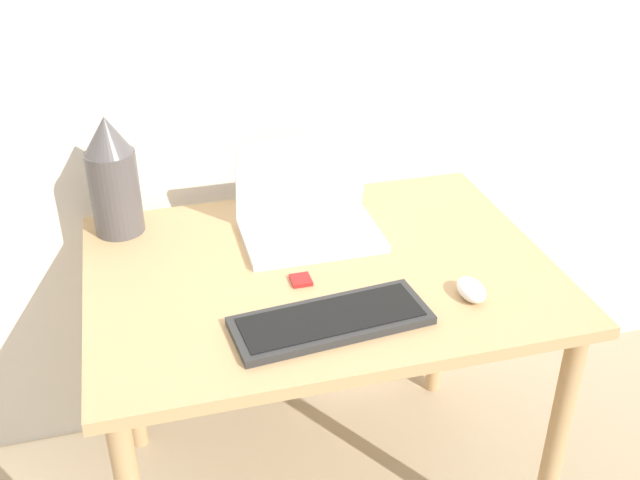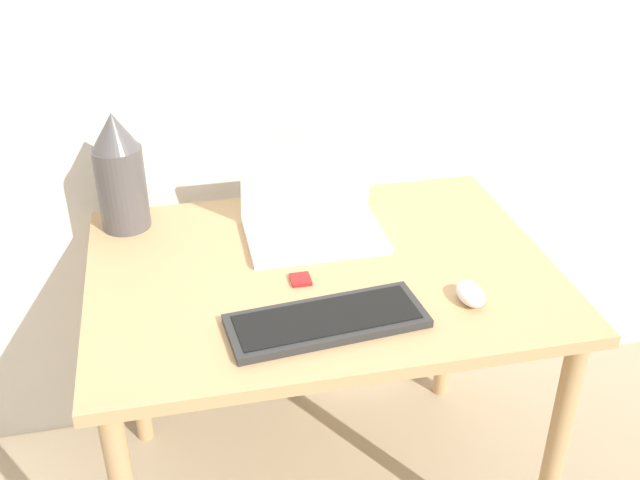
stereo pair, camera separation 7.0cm
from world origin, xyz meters
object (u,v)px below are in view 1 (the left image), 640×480
keyboard (331,320)px  vase (113,177)px  mouse (471,290)px  mp3_player (301,280)px  laptop (308,214)px

keyboard → vase: vase is taller
mouse → keyboard: bearing=-177.3°
mp3_player → keyboard: bearing=-82.8°
laptop → mouse: bearing=-53.7°
laptop → vase: bearing=163.3°
mouse → mp3_player: bearing=155.5°
vase → keyboard: bearing=-52.2°
laptop → keyboard: (-0.05, -0.39, -0.04)m
laptop → vase: size_ratio=1.10×
laptop → mouse: (0.28, -0.38, -0.03)m
mouse → vase: (-0.74, 0.52, 0.13)m
keyboard → mouse: mouse is taller
keyboard → mouse: bearing=2.7°
laptop → keyboard: laptop is taller
mouse → mp3_player: (-0.35, 0.16, -0.02)m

